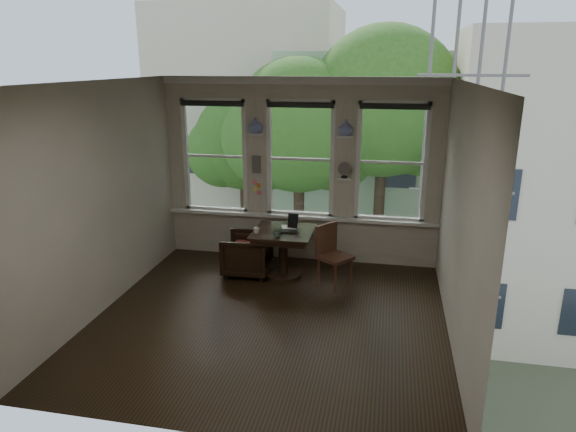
% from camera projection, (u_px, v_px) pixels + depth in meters
% --- Properties ---
extents(ground, '(4.50, 4.50, 0.00)m').
position_uv_depth(ground, '(270.00, 318.00, 6.71)').
color(ground, black).
rests_on(ground, ground).
extents(ceiling, '(4.50, 4.50, 0.00)m').
position_uv_depth(ceiling, '(268.00, 82.00, 5.84)').
color(ceiling, silver).
rests_on(ceiling, ground).
extents(wall_back, '(4.50, 0.00, 4.50)m').
position_uv_depth(wall_back, '(301.00, 171.00, 8.39)').
color(wall_back, beige).
rests_on(wall_back, ground).
extents(wall_front, '(4.50, 0.00, 4.50)m').
position_uv_depth(wall_front, '(205.00, 282.00, 4.17)').
color(wall_front, beige).
rests_on(wall_front, ground).
extents(wall_left, '(0.00, 4.50, 4.50)m').
position_uv_depth(wall_left, '(102.00, 199.00, 6.70)').
color(wall_left, beige).
rests_on(wall_left, ground).
extents(wall_right, '(0.00, 4.50, 4.50)m').
position_uv_depth(wall_right, '(460.00, 219.00, 5.86)').
color(wall_right, beige).
rests_on(wall_right, ground).
extents(window_left, '(1.10, 0.12, 1.90)m').
position_uv_depth(window_left, '(216.00, 156.00, 8.61)').
color(window_left, white).
rests_on(window_left, ground).
extents(window_center, '(1.10, 0.12, 1.90)m').
position_uv_depth(window_center, '(301.00, 159.00, 8.33)').
color(window_center, white).
rests_on(window_center, ground).
extents(window_right, '(1.10, 0.12, 1.90)m').
position_uv_depth(window_right, '(391.00, 162.00, 8.06)').
color(window_right, white).
rests_on(window_right, ground).
extents(shelf_left, '(0.26, 0.16, 0.03)m').
position_uv_depth(shelf_left, '(256.00, 134.00, 8.26)').
color(shelf_left, white).
rests_on(shelf_left, ground).
extents(shelf_right, '(0.26, 0.16, 0.03)m').
position_uv_depth(shelf_right, '(346.00, 136.00, 7.99)').
color(shelf_right, white).
rests_on(shelf_right, ground).
extents(intercom, '(0.14, 0.06, 0.28)m').
position_uv_depth(intercom, '(257.00, 164.00, 8.43)').
color(intercom, '#59544F').
rests_on(intercom, ground).
extents(sticky_notes, '(0.16, 0.01, 0.24)m').
position_uv_depth(sticky_notes, '(257.00, 185.00, 8.54)').
color(sticky_notes, pink).
rests_on(sticky_notes, ground).
extents(desk_fan, '(0.20, 0.20, 0.24)m').
position_uv_depth(desk_fan, '(344.00, 173.00, 8.13)').
color(desk_fan, '#59544F').
rests_on(desk_fan, ground).
extents(vase_left, '(0.24, 0.24, 0.25)m').
position_uv_depth(vase_left, '(255.00, 125.00, 8.22)').
color(vase_left, silver).
rests_on(vase_left, shelf_left).
extents(vase_right, '(0.24, 0.24, 0.25)m').
position_uv_depth(vase_right, '(346.00, 127.00, 7.95)').
color(vase_right, silver).
rests_on(vase_right, shelf_right).
extents(table, '(0.90, 0.90, 0.75)m').
position_uv_depth(table, '(283.00, 254.00, 7.91)').
color(table, black).
rests_on(table, ground).
extents(armchair_left, '(0.75, 0.73, 0.66)m').
position_uv_depth(armchair_left, '(247.00, 254.00, 8.03)').
color(armchair_left, black).
rests_on(armchair_left, ground).
extents(cushion_red, '(0.45, 0.45, 0.06)m').
position_uv_depth(cushion_red, '(247.00, 247.00, 8.00)').
color(cushion_red, maroon).
rests_on(cushion_red, armchair_left).
extents(side_chair_right, '(0.59, 0.59, 0.92)m').
position_uv_depth(side_chair_right, '(335.00, 257.00, 7.56)').
color(side_chair_right, '#432417').
rests_on(side_chair_right, ground).
extents(laptop, '(0.35, 0.23, 0.03)m').
position_uv_depth(laptop, '(287.00, 232.00, 7.69)').
color(laptop, black).
rests_on(laptop, table).
extents(mug, '(0.12, 0.12, 0.09)m').
position_uv_depth(mug, '(257.00, 230.00, 7.68)').
color(mug, white).
rests_on(mug, table).
extents(drinking_glass, '(0.16, 0.16, 0.10)m').
position_uv_depth(drinking_glass, '(277.00, 234.00, 7.49)').
color(drinking_glass, white).
rests_on(drinking_glass, table).
extents(tablet, '(0.17, 0.09, 0.22)m').
position_uv_depth(tablet, '(293.00, 221.00, 7.93)').
color(tablet, black).
rests_on(tablet, table).
extents(papers, '(0.29, 0.35, 0.00)m').
position_uv_depth(papers, '(289.00, 228.00, 7.93)').
color(papers, silver).
rests_on(papers, table).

